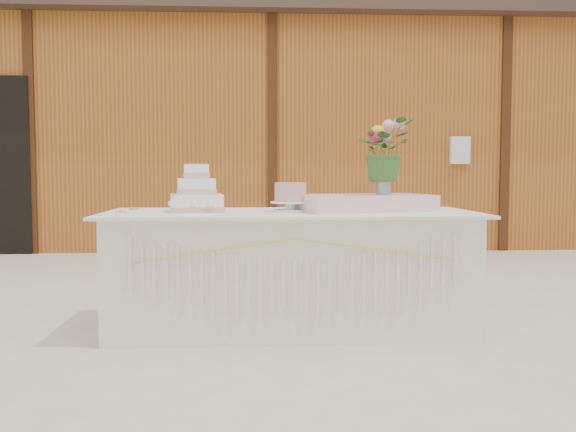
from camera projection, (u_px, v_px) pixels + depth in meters
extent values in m
plane|color=beige|center=(290.00, 328.00, 4.22)|extent=(80.00, 80.00, 0.00)
cube|color=#AC5B24|center=(269.00, 141.00, 10.09)|extent=(12.00, 4.00, 3.00)
cube|color=#3B2B21|center=(268.00, 35.00, 9.98)|extent=(12.60, 4.60, 0.30)
cube|color=silver|center=(290.00, 272.00, 4.19)|extent=(2.28, 0.88, 0.75)
cube|color=silver|center=(290.00, 213.00, 4.17)|extent=(2.40, 1.00, 0.02)
cube|color=white|center=(196.00, 203.00, 4.16)|extent=(0.37, 0.37, 0.11)
cube|color=#D5A686|center=(197.00, 208.00, 4.16)|extent=(0.38, 0.38, 0.03)
cube|color=white|center=(196.00, 186.00, 4.15)|extent=(0.27, 0.27, 0.10)
cube|color=#D5A686|center=(196.00, 191.00, 4.15)|extent=(0.28, 0.28, 0.03)
cube|color=white|center=(196.00, 171.00, 4.14)|extent=(0.17, 0.17, 0.09)
cube|color=#D5A686|center=(196.00, 175.00, 4.15)|extent=(0.19, 0.19, 0.03)
cylinder|color=white|center=(290.00, 211.00, 4.16)|extent=(0.22, 0.22, 0.01)
cylinder|color=white|center=(290.00, 206.00, 4.15)|extent=(0.07, 0.07, 0.04)
cylinder|color=white|center=(290.00, 202.00, 4.15)|extent=(0.26, 0.26, 0.01)
cylinder|color=#D29799|center=(290.00, 192.00, 4.15)|extent=(0.21, 0.21, 0.12)
cube|color=#FFCDCD|center=(364.00, 203.00, 4.22)|extent=(0.95, 0.71, 0.11)
cylinder|color=#A2A2A7|center=(384.00, 184.00, 4.26)|extent=(0.10, 0.10, 0.13)
imported|color=#2F5F26|center=(384.00, 143.00, 4.24)|extent=(0.50, 0.50, 0.42)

